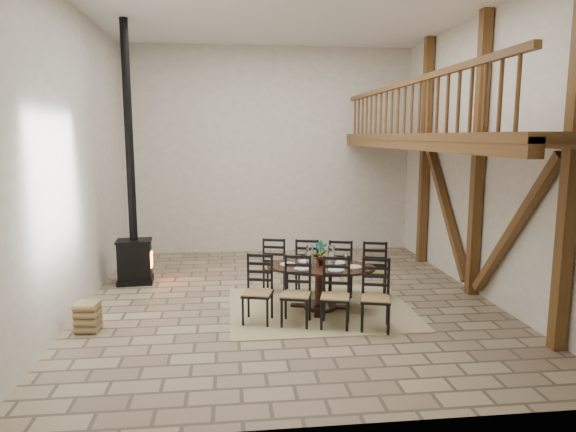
{
  "coord_description": "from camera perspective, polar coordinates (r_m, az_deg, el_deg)",
  "views": [
    {
      "loc": [
        -1.01,
        -8.66,
        2.87
      ],
      "look_at": [
        0.04,
        0.4,
        1.44
      ],
      "focal_mm": 32.0,
      "sensor_mm": 36.0,
      "label": 1
    }
  ],
  "objects": [
    {
      "name": "rug",
      "position": [
        8.74,
        3.58,
        -10.2
      ],
      "size": [
        3.0,
        2.5,
        0.02
      ],
      "primitive_type": "cube",
      "color": "tan",
      "rests_on": "ground"
    },
    {
      "name": "log_stack",
      "position": [
        8.26,
        -21.36,
        -10.4
      ],
      "size": [
        0.35,
        0.36,
        0.45
      ],
      "rotation": [
        0.0,
        0.0,
        -0.08
      ],
      "color": "#998655",
      "rests_on": "ground"
    },
    {
      "name": "log_basket",
      "position": [
        10.63,
        -17.15,
        -6.21
      ],
      "size": [
        0.47,
        0.47,
        0.39
      ],
      "rotation": [
        0.0,
        0.0,
        0.22
      ],
      "color": "brown",
      "rests_on": "ground"
    },
    {
      "name": "room_shell",
      "position": [
        8.94,
        7.78,
        9.75
      ],
      "size": [
        7.02,
        8.02,
        5.01
      ],
      "color": "silver",
      "rests_on": "ground"
    },
    {
      "name": "dining_table",
      "position": [
        8.63,
        3.6,
        -7.9
      ],
      "size": [
        2.68,
        2.53,
        1.16
      ],
      "rotation": [
        0.0,
        0.0,
        -0.27
      ],
      "color": "black",
      "rests_on": "ground"
    },
    {
      "name": "wood_stove",
      "position": [
        10.38,
        -16.81,
        -1.19
      ],
      "size": [
        0.71,
        0.56,
        5.0
      ],
      "rotation": [
        0.0,
        0.0,
        0.07
      ],
      "color": "black",
      "rests_on": "ground"
    },
    {
      "name": "ground",
      "position": [
        9.18,
        0.06,
        -9.31
      ],
      "size": [
        8.0,
        8.0,
        0.0
      ],
      "primitive_type": "plane",
      "color": "#9D8A69",
      "rests_on": "ground"
    }
  ]
}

